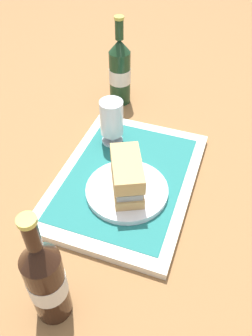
% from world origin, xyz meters
% --- Properties ---
extents(ground_plane, '(3.00, 3.00, 0.00)m').
position_xyz_m(ground_plane, '(0.00, 0.00, 0.00)').
color(ground_plane, olive).
extents(tray, '(0.44, 0.32, 0.02)m').
position_xyz_m(tray, '(0.00, 0.00, 0.01)').
color(tray, beige).
rests_on(tray, ground_plane).
extents(placemat, '(0.38, 0.27, 0.00)m').
position_xyz_m(placemat, '(0.00, 0.00, 0.02)').
color(placemat, '#1E6B66').
rests_on(placemat, tray).
extents(plate, '(0.19, 0.19, 0.01)m').
position_xyz_m(plate, '(-0.05, -0.02, 0.03)').
color(plate, white).
rests_on(plate, placemat).
extents(sandwich, '(0.14, 0.11, 0.08)m').
position_xyz_m(sandwich, '(-0.04, -0.02, 0.08)').
color(sandwich, tan).
rests_on(sandwich, plate).
extents(beer_glass, '(0.06, 0.06, 0.12)m').
position_xyz_m(beer_glass, '(0.11, 0.08, 0.09)').
color(beer_glass, silver).
rests_on(beer_glass, placemat).
extents(beer_bottle, '(0.07, 0.07, 0.27)m').
position_xyz_m(beer_bottle, '(0.33, 0.14, 0.10)').
color(beer_bottle, '#19381E').
rests_on(beer_bottle, ground_plane).
extents(second_bottle, '(0.07, 0.07, 0.27)m').
position_xyz_m(second_bottle, '(-0.34, 0.02, 0.10)').
color(second_bottle, black).
rests_on(second_bottle, ground_plane).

